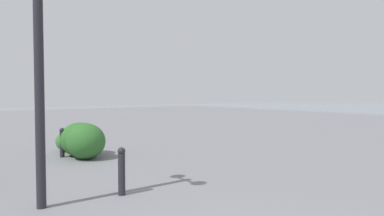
{
  "coord_description": "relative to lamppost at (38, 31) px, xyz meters",
  "views": [
    {
      "loc": [
        -1.77,
        1.99,
        1.74
      ],
      "look_at": [
        7.87,
        -5.16,
        1.21
      ],
      "focal_mm": 33.39,
      "sensor_mm": 36.0,
      "label": 1
    }
  ],
  "objects": [
    {
      "name": "shrub_wide",
      "position": [
        4.02,
        -1.95,
        -2.19
      ],
      "size": [
        1.08,
        0.97,
        0.92
      ],
      "color": "#2D6628",
      "rests_on": "ground"
    },
    {
      "name": "shrub_round",
      "position": [
        3.48,
        -1.95,
        -2.18
      ],
      "size": [
        1.09,
        0.98,
        0.93
      ],
      "color": "#2D6628",
      "rests_on": "ground"
    },
    {
      "name": "lamppost",
      "position": [
        0.0,
        0.0,
        0.0
      ],
      "size": [
        0.98,
        0.28,
        3.96
      ],
      "color": "#232328",
      "rests_on": "ground"
    },
    {
      "name": "shrub_tall",
      "position": [
        5.0,
        -1.93,
        -2.35
      ],
      "size": [
        0.7,
        0.63,
        0.6
      ],
      "color": "#387533",
      "rests_on": "ground"
    },
    {
      "name": "bollard_near",
      "position": [
        -0.1,
        -1.27,
        -2.22
      ],
      "size": [
        0.13,
        0.13,
        0.81
      ],
      "color": "#232328",
      "rests_on": "ground"
    },
    {
      "name": "shrub_low",
      "position": [
        4.13,
        -2.12,
        -2.19
      ],
      "size": [
        1.06,
        0.96,
        0.9
      ],
      "color": "#387533",
      "rests_on": "ground"
    },
    {
      "name": "bollard_mid",
      "position": [
        4.12,
        -1.53,
        -2.23
      ],
      "size": [
        0.13,
        0.13,
        0.79
      ],
      "color": "#232328",
      "rests_on": "ground"
    }
  ]
}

